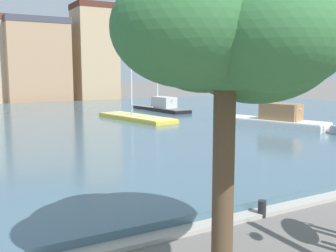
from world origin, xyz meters
TOP-DOWN VIEW (x-y plane):
  - harbor_water at (0.00, 30.32)m, footprint 77.55×43.22m
  - quay_edge_coping at (0.00, 8.46)m, footprint 77.55×0.50m
  - sailboat_white at (14.21, 20.96)m, footprint 4.72×8.87m
  - sailboat_yellow at (7.64, 29.88)m, footprint 3.59×9.59m
  - sailboat_black at (13.00, 35.01)m, footprint 2.33×9.19m
  - shade_tree at (-1.12, 5.90)m, footprint 4.85×4.59m
  - mooring_bollard at (2.06, 8.31)m, footprint 0.24×0.24m
  - townhouse_wide_warehouse at (5.64, 55.42)m, footprint 8.22×5.42m
  - townhouse_end_terrace at (13.78, 55.51)m, footprint 5.81×5.29m

SIDE VIEW (x-z plane):
  - quay_edge_coping at x=0.00m, z-range 0.00..0.12m
  - harbor_water at x=0.00m, z-range 0.00..0.34m
  - mooring_bollard at x=2.06m, z-range 0.00..0.50m
  - sailboat_yellow at x=7.64m, z-range -4.15..4.88m
  - sailboat_black at x=13.00m, z-range -4.22..5.37m
  - sailboat_white at x=14.21m, z-range -3.26..4.56m
  - shade_tree at x=-1.12m, z-range 1.69..8.07m
  - townhouse_wide_warehouse at x=5.64m, z-range 0.01..11.20m
  - townhouse_end_terrace at x=13.78m, z-range 0.02..13.68m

